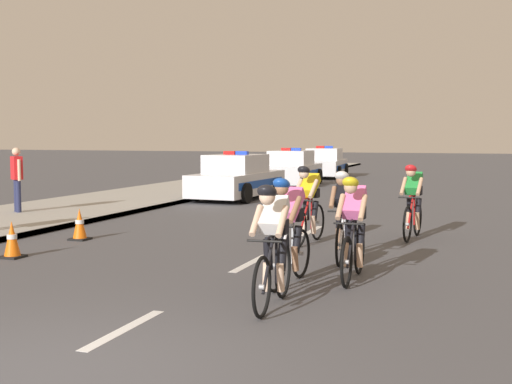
{
  "coord_description": "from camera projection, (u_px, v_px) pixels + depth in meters",
  "views": [
    {
      "loc": [
        3.7,
        -4.67,
        2.09
      ],
      "look_at": [
        -0.22,
        6.45,
        1.1
      ],
      "focal_mm": 46.86,
      "sensor_mm": 36.0,
      "label": 1
    }
  ],
  "objects": [
    {
      "name": "cyclist_third",
      "position": [
        353.0,
        227.0,
        9.59
      ],
      "size": [
        0.42,
        1.72,
        1.56
      ],
      "color": "black",
      "rests_on": "ground"
    },
    {
      "name": "cyclist_lead",
      "position": [
        273.0,
        244.0,
        8.07
      ],
      "size": [
        0.43,
        1.72,
        1.56
      ],
      "color": "black",
      "rests_on": "ground"
    },
    {
      "name": "cyclist_sixth",
      "position": [
        413.0,
        201.0,
        13.5
      ],
      "size": [
        0.45,
        1.72,
        1.56
      ],
      "color": "black",
      "rests_on": "ground"
    },
    {
      "name": "kerb_edge",
      "position": [
        179.0,
        201.0,
        20.74
      ],
      "size": [
        0.16,
        60.0,
        0.13
      ],
      "primitive_type": "cube",
      "color": "#9E9E99",
      "rests_on": "ground"
    },
    {
      "name": "spectator_middle",
      "position": [
        17.0,
        175.0,
        17.27
      ],
      "size": [
        0.47,
        0.39,
        1.68
      ],
      "color": "#23284C",
      "rests_on": "sidewalk_slab"
    },
    {
      "name": "traffic_cone_near",
      "position": [
        80.0,
        225.0,
        13.44
      ],
      "size": [
        0.36,
        0.36,
        0.64
      ],
      "color": "black",
      "rests_on": "ground"
    },
    {
      "name": "cyclist_second",
      "position": [
        288.0,
        229.0,
        9.34
      ],
      "size": [
        0.44,
        1.72,
        1.56
      ],
      "color": "black",
      "rests_on": "ground"
    },
    {
      "name": "police_car_nearest",
      "position": [
        237.0,
        178.0,
        22.26
      ],
      "size": [
        2.18,
        4.49,
        1.59
      ],
      "color": "silver",
      "rests_on": "ground"
    },
    {
      "name": "traffic_cone_mid",
      "position": [
        12.0,
        240.0,
        11.46
      ],
      "size": [
        0.36,
        0.36,
        0.64
      ],
      "color": "black",
      "rests_on": "ground"
    },
    {
      "name": "lane_markings_centre",
      "position": [
        250.0,
        263.0,
        10.99
      ],
      "size": [
        0.14,
        17.6,
        0.01
      ],
      "color": "white",
      "rests_on": "ground"
    },
    {
      "name": "police_car_third",
      "position": [
        325.0,
        164.0,
        33.91
      ],
      "size": [
        2.26,
        4.53,
        1.59
      ],
      "color": "silver",
      "rests_on": "ground"
    },
    {
      "name": "ground_plane",
      "position": [
        33.0,
        377.0,
        5.79
      ],
      "size": [
        160.0,
        160.0,
        0.0
      ],
      "primitive_type": "plane",
      "color": "#4C4C51"
    },
    {
      "name": "cyclist_fifth",
      "position": [
        309.0,
        203.0,
        12.93
      ],
      "size": [
        0.45,
        1.72,
        1.56
      ],
      "color": "black",
      "rests_on": "ground"
    },
    {
      "name": "police_car_second",
      "position": [
        292.0,
        169.0,
        28.31
      ],
      "size": [
        2.14,
        4.47,
        1.59
      ],
      "color": "silver",
      "rests_on": "ground"
    },
    {
      "name": "cyclist_fourth",
      "position": [
        344.0,
        215.0,
        11.09
      ],
      "size": [
        0.44,
        1.72,
        1.56
      ],
      "color": "black",
      "rests_on": "ground"
    },
    {
      "name": "sidewalk_slab",
      "position": [
        123.0,
        200.0,
        21.4
      ],
      "size": [
        4.17,
        60.0,
        0.12
      ],
      "primitive_type": "cube",
      "color": "#A3A099",
      "rests_on": "ground"
    }
  ]
}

